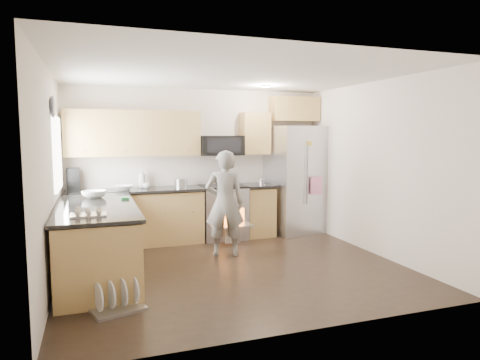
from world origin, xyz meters
name	(u,v)px	position (x,y,z in m)	size (l,w,h in m)	color
ground	(234,268)	(0.00, 0.00, 0.00)	(4.50, 4.50, 0.00)	black
room_shell	(231,145)	(-0.04, 0.02, 1.67)	(4.54, 4.04, 2.62)	silver
back_cabinet_run	(168,185)	(-0.59, 1.75, 0.96)	(4.45, 0.64, 2.50)	#B08046
peninsula	(97,241)	(-1.75, 0.25, 0.46)	(0.96, 2.36, 1.03)	#B08046
stove_range	(223,200)	(0.35, 1.69, 0.68)	(0.76, 0.97, 1.79)	#B7B7BC
refrigerator	(296,180)	(1.77, 1.70, 0.98)	(1.08, 0.90, 1.96)	#B7B7BC
person	(225,203)	(0.07, 0.64, 0.79)	(0.58, 0.38, 1.58)	gray
dish_rack	(117,302)	(-1.59, -0.93, 0.09)	(0.62, 0.55, 0.32)	#B7B7BC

